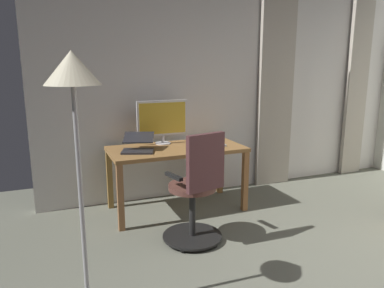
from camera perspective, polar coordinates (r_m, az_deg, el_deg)
name	(u,v)px	position (r m, az deg, el deg)	size (l,w,h in m)	color
back_room_partition	(238,79)	(4.84, 7.14, 9.99)	(5.07, 0.10, 2.87)	silver
curtain_left_panel	(356,90)	(5.94, 24.24, 7.65)	(0.36, 0.06, 2.50)	#B5AD9E
curtain_right_panel	(276,93)	(5.03, 12.92, 7.76)	(0.51, 0.06, 2.50)	#B5AD9E
desk	(177,155)	(4.07, -2.43, -1.73)	(1.48, 0.71, 0.72)	olive
office_chair	(197,193)	(3.33, 0.71, -7.63)	(0.56, 0.56, 1.05)	black
computer_monitor	(162,119)	(4.20, -4.62, 3.83)	(0.59, 0.18, 0.50)	silver
computer_keyboard	(207,146)	(4.06, 2.33, -0.31)	(0.43, 0.13, 0.02)	#B7BCC1
laptop	(138,146)	(3.90, -8.39, -0.30)	(0.42, 0.44, 0.18)	#232328
floor_lamp	(74,97)	(2.26, -17.91, 6.96)	(0.33, 0.33, 1.70)	black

